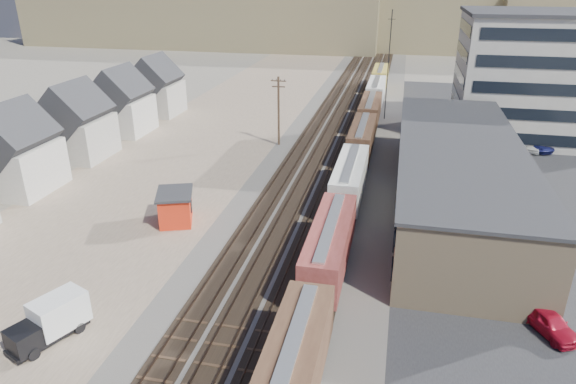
% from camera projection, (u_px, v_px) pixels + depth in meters
% --- Properties ---
extents(ground, '(300.00, 300.00, 0.00)m').
position_uv_depth(ground, '(258.00, 332.00, 36.29)').
color(ground, '#6B6356').
rests_on(ground, ground).
extents(ballast_bed, '(18.00, 200.00, 0.06)m').
position_uv_depth(ballast_bed, '(343.00, 133.00, 81.13)').
color(ballast_bed, '#4C4742').
rests_on(ballast_bed, ground).
extents(dirt_yard, '(24.00, 180.00, 0.03)m').
position_uv_depth(dirt_yard, '(201.00, 144.00, 76.14)').
color(dirt_yard, '#776552').
rests_on(dirt_yard, ground).
extents(asphalt_lot, '(26.00, 120.00, 0.04)m').
position_uv_depth(asphalt_lot, '(506.00, 178.00, 63.31)').
color(asphalt_lot, '#232326').
rests_on(asphalt_lot, ground).
extents(rail_tracks, '(11.40, 200.00, 0.24)m').
position_uv_depth(rail_tracks, '(339.00, 132.00, 81.21)').
color(rail_tracks, black).
rests_on(rail_tracks, ground).
extents(freight_train, '(3.00, 119.74, 4.46)m').
position_uv_depth(freight_train, '(356.00, 156.00, 62.63)').
color(freight_train, black).
rests_on(freight_train, ground).
extents(warehouse, '(12.40, 40.40, 7.25)m').
position_uv_depth(warehouse, '(457.00, 175.00, 54.30)').
color(warehouse, tan).
rests_on(warehouse, ground).
extents(office_tower, '(22.60, 18.60, 18.45)m').
position_uv_depth(office_tower, '(536.00, 76.00, 76.38)').
color(office_tower, '#9E998E').
rests_on(office_tower, ground).
extents(utility_pole_north, '(2.20, 0.32, 10.00)m').
position_uv_depth(utility_pole_north, '(279.00, 110.00, 73.57)').
color(utility_pole_north, '#382619').
rests_on(utility_pole_north, ground).
extents(radio_mast, '(1.20, 0.16, 18.00)m').
position_uv_depth(radio_mast, '(388.00, 66.00, 85.32)').
color(radio_mast, black).
rests_on(radio_mast, ground).
extents(townhouse_row, '(8.15, 68.16, 10.47)m').
position_uv_depth(townhouse_row, '(48.00, 139.00, 63.77)').
color(townhouse_row, '#B7B2A8').
rests_on(townhouse_row, ground).
extents(hills_north, '(265.00, 80.00, 32.00)m').
position_uv_depth(hills_north, '(385.00, 1.00, 181.34)').
color(hills_north, brown).
rests_on(hills_north, ground).
extents(box_truck, '(3.98, 5.85, 2.94)m').
position_uv_depth(box_truck, '(51.00, 320.00, 35.13)').
color(box_truck, silver).
rests_on(box_truck, ground).
extents(maintenance_shed, '(4.80, 5.41, 3.29)m').
position_uv_depth(maintenance_shed, '(176.00, 207.00, 51.70)').
color(maintenance_shed, red).
rests_on(maintenance_shed, ground).
extents(parked_car_red, '(3.92, 5.04, 1.60)m').
position_uv_depth(parked_car_red, '(550.00, 323.00, 35.99)').
color(parked_car_red, '#A70F25').
rests_on(parked_car_red, ground).
extents(parked_car_blue, '(4.97, 6.64, 1.68)m').
position_uv_depth(parked_car_blue, '(535.00, 144.00, 73.21)').
color(parked_car_blue, navy).
rests_on(parked_car_blue, ground).
extents(parked_car_far, '(3.18, 5.01, 1.59)m').
position_uv_depth(parked_car_far, '(534.00, 146.00, 72.62)').
color(parked_car_far, silver).
rests_on(parked_car_far, ground).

